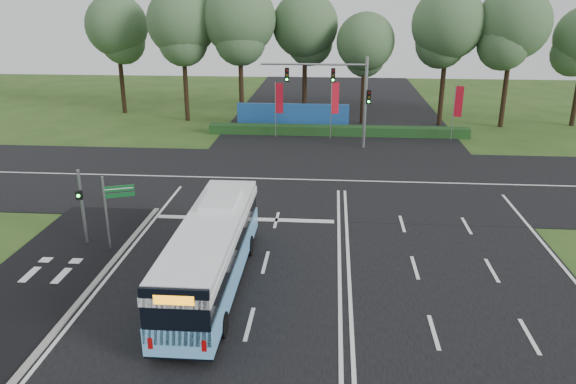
# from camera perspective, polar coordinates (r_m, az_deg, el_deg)

# --- Properties ---
(ground) EXTENTS (120.00, 120.00, 0.00)m
(ground) POSITION_cam_1_polar(r_m,az_deg,el_deg) (25.17, 5.24, -7.47)
(ground) COLOR #294918
(ground) RESTS_ON ground
(road_main) EXTENTS (20.00, 120.00, 0.04)m
(road_main) POSITION_cam_1_polar(r_m,az_deg,el_deg) (25.16, 5.25, -7.43)
(road_main) COLOR black
(road_main) RESTS_ON ground
(road_cross) EXTENTS (120.00, 14.00, 0.05)m
(road_cross) POSITION_cam_1_polar(r_m,az_deg,el_deg) (36.28, 5.11, 1.15)
(road_cross) COLOR black
(road_cross) RESTS_ON ground
(bike_path) EXTENTS (5.00, 18.00, 0.06)m
(bike_path) POSITION_cam_1_polar(r_m,az_deg,el_deg) (25.51, -24.41, -8.81)
(bike_path) COLOR black
(bike_path) RESTS_ON ground
(kerb_strip) EXTENTS (0.25, 18.00, 0.12)m
(kerb_strip) POSITION_cam_1_polar(r_m,az_deg,el_deg) (24.46, -19.42, -9.28)
(kerb_strip) COLOR gray
(kerb_strip) RESTS_ON ground
(city_bus) EXTENTS (2.38, 10.90, 3.13)m
(city_bus) POSITION_cam_1_polar(r_m,az_deg,el_deg) (22.83, -7.76, -6.11)
(city_bus) COLOR #6BBBF9
(city_bus) RESTS_ON ground
(pedestrian_signal) EXTENTS (0.34, 0.43, 3.72)m
(pedestrian_signal) POSITION_cam_1_polar(r_m,az_deg,el_deg) (28.08, -20.22, -1.20)
(pedestrian_signal) COLOR gray
(pedestrian_signal) RESTS_ON ground
(street_sign) EXTENTS (1.33, 0.56, 3.61)m
(street_sign) POSITION_cam_1_polar(r_m,az_deg,el_deg) (26.99, -17.40, -1.08)
(street_sign) COLOR gray
(street_sign) RESTS_ON ground
(banner_flag_left) EXTENTS (0.69, 0.10, 4.64)m
(banner_flag_left) POSITION_cam_1_polar(r_m,az_deg,el_deg) (46.85, -1.00, 9.17)
(banner_flag_left) COLOR gray
(banner_flag_left) RESTS_ON ground
(banner_flag_mid) EXTENTS (0.65, 0.33, 4.76)m
(banner_flag_mid) POSITION_cam_1_polar(r_m,az_deg,el_deg) (46.46, 4.70, 9.12)
(banner_flag_mid) COLOR gray
(banner_flag_mid) RESTS_ON ground
(banner_flag_right) EXTENTS (0.67, 0.21, 4.61)m
(banner_flag_right) POSITION_cam_1_polar(r_m,az_deg,el_deg) (47.43, 16.82, 8.47)
(banner_flag_right) COLOR gray
(banner_flag_right) RESTS_ON ground
(traffic_light_gantry) EXTENTS (8.41, 0.28, 7.00)m
(traffic_light_gantry) POSITION_cam_1_polar(r_m,az_deg,el_deg) (43.48, 5.52, 10.49)
(traffic_light_gantry) COLOR gray
(traffic_light_gantry) RESTS_ON ground
(hedge) EXTENTS (22.00, 1.20, 0.80)m
(hedge) POSITION_cam_1_polar(r_m,az_deg,el_deg) (48.22, 5.05, 6.22)
(hedge) COLOR #163C17
(hedge) RESTS_ON ground
(blue_hoarding) EXTENTS (10.00, 0.30, 2.20)m
(blue_hoarding) POSITION_cam_1_polar(r_m,az_deg,el_deg) (50.63, 0.50, 7.74)
(blue_hoarding) COLOR #1A4B91
(blue_hoarding) RESTS_ON ground
(eucalyptus_row) EXTENTS (48.68, 9.66, 12.55)m
(eucalyptus_row) POSITION_cam_1_polar(r_m,az_deg,el_deg) (52.52, 4.36, 16.46)
(eucalyptus_row) COLOR black
(eucalyptus_row) RESTS_ON ground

